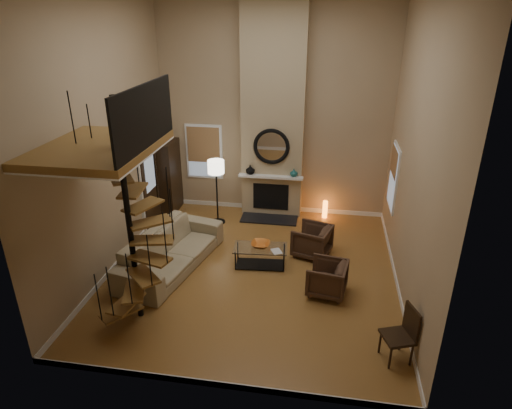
% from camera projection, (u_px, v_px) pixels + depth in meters
% --- Properties ---
extents(ground, '(6.00, 6.50, 0.01)m').
position_uv_depth(ground, '(253.00, 271.00, 9.55)').
color(ground, '#B07B39').
rests_on(ground, ground).
extents(back_wall, '(6.00, 0.02, 5.50)m').
position_uv_depth(back_wall, '(274.00, 112.00, 11.36)').
color(back_wall, tan).
rests_on(back_wall, ground).
extents(front_wall, '(6.00, 0.02, 5.50)m').
position_uv_depth(front_wall, '(209.00, 223.00, 5.50)').
color(front_wall, tan).
rests_on(front_wall, ground).
extents(left_wall, '(0.02, 6.50, 5.50)m').
position_uv_depth(left_wall, '(105.00, 141.00, 8.87)').
color(left_wall, tan).
rests_on(left_wall, ground).
extents(right_wall, '(0.02, 6.50, 5.50)m').
position_uv_depth(right_wall, '(416.00, 156.00, 7.98)').
color(right_wall, tan).
rests_on(right_wall, ground).
extents(baseboard_back, '(6.00, 0.02, 0.12)m').
position_uv_depth(baseboard_back, '(272.00, 207.00, 12.44)').
color(baseboard_back, white).
rests_on(baseboard_back, ground).
extents(baseboard_front, '(6.00, 0.02, 0.12)m').
position_uv_depth(baseboard_front, '(217.00, 384.00, 6.60)').
color(baseboard_front, white).
rests_on(baseboard_front, ground).
extents(baseboard_left, '(0.02, 6.50, 0.12)m').
position_uv_depth(baseboard_left, '(122.00, 257.00, 9.96)').
color(baseboard_left, white).
rests_on(baseboard_left, ground).
extents(baseboard_right, '(0.02, 6.50, 0.12)m').
position_uv_depth(baseboard_right, '(396.00, 281.00, 9.08)').
color(baseboard_right, white).
rests_on(baseboard_right, ground).
extents(chimney_breast, '(1.60, 0.38, 5.50)m').
position_uv_depth(chimney_breast, '(273.00, 114.00, 11.19)').
color(chimney_breast, tan).
rests_on(chimney_breast, ground).
extents(hearth, '(1.50, 0.60, 0.04)m').
position_uv_depth(hearth, '(269.00, 219.00, 11.85)').
color(hearth, black).
rests_on(hearth, ground).
extents(firebox, '(0.95, 0.02, 0.72)m').
position_uv_depth(firebox, '(271.00, 197.00, 11.90)').
color(firebox, black).
rests_on(firebox, chimney_breast).
extents(mantel, '(1.70, 0.18, 0.06)m').
position_uv_depth(mantel, '(271.00, 177.00, 11.58)').
color(mantel, white).
rests_on(mantel, chimney_breast).
extents(mirror_frame, '(0.94, 0.10, 0.94)m').
position_uv_depth(mirror_frame, '(271.00, 147.00, 11.31)').
color(mirror_frame, black).
rests_on(mirror_frame, chimney_breast).
extents(mirror_disc, '(0.80, 0.01, 0.80)m').
position_uv_depth(mirror_disc, '(271.00, 147.00, 11.32)').
color(mirror_disc, white).
rests_on(mirror_disc, chimney_breast).
extents(vase_left, '(0.24, 0.24, 0.25)m').
position_uv_depth(vase_left, '(250.00, 170.00, 11.64)').
color(vase_left, black).
rests_on(vase_left, mantel).
extents(vase_right, '(0.20, 0.20, 0.21)m').
position_uv_depth(vase_right, '(294.00, 173.00, 11.48)').
color(vase_right, '#185454').
rests_on(vase_right, mantel).
extents(window_back, '(1.02, 0.06, 1.52)m').
position_uv_depth(window_back, '(204.00, 151.00, 12.07)').
color(window_back, white).
rests_on(window_back, back_wall).
extents(window_right, '(0.06, 1.02, 1.52)m').
position_uv_depth(window_right, '(394.00, 176.00, 10.25)').
color(window_right, white).
rests_on(window_right, right_wall).
extents(entry_door, '(0.10, 1.05, 2.16)m').
position_uv_depth(entry_door, '(150.00, 187.00, 11.18)').
color(entry_door, white).
rests_on(entry_door, ground).
extents(loft, '(1.70, 2.20, 1.09)m').
position_uv_depth(loft, '(104.00, 145.00, 6.91)').
color(loft, olive).
rests_on(loft, left_wall).
extents(spiral_stair, '(1.47, 1.47, 4.06)m').
position_uv_depth(spiral_stair, '(131.00, 229.00, 7.47)').
color(spiral_stair, black).
rests_on(spiral_stair, ground).
extents(hutch, '(0.43, 0.91, 2.04)m').
position_uv_depth(hutch, '(169.00, 177.00, 12.11)').
color(hutch, black).
rests_on(hutch, ground).
extents(sofa, '(1.71, 3.05, 0.84)m').
position_uv_depth(sofa, '(171.00, 250.00, 9.59)').
color(sofa, tan).
rests_on(sofa, ground).
extents(armchair_near, '(0.99, 0.97, 0.72)m').
position_uv_depth(armchair_near, '(315.00, 241.00, 10.03)').
color(armchair_near, '#472F20').
rests_on(armchair_near, ground).
extents(armchair_far, '(0.85, 0.83, 0.67)m').
position_uv_depth(armchair_far, '(330.00, 279.00, 8.64)').
color(armchair_far, '#472F20').
rests_on(armchair_far, ground).
extents(coffee_table, '(1.20, 0.67, 0.44)m').
position_uv_depth(coffee_table, '(260.00, 254.00, 9.64)').
color(coffee_table, silver).
rests_on(coffee_table, ground).
extents(bowl, '(0.41, 0.41, 0.10)m').
position_uv_depth(bowl, '(261.00, 244.00, 9.60)').
color(bowl, orange).
rests_on(bowl, coffee_table).
extents(book, '(0.29, 0.32, 0.03)m').
position_uv_depth(book, '(275.00, 252.00, 9.38)').
color(book, gray).
rests_on(book, coffee_table).
extents(floor_lamp, '(0.42, 0.42, 1.73)m').
position_uv_depth(floor_lamp, '(216.00, 172.00, 11.15)').
color(floor_lamp, black).
rests_on(floor_lamp, ground).
extents(accent_lamp, '(0.13, 0.13, 0.47)m').
position_uv_depth(accent_lamp, '(325.00, 209.00, 11.88)').
color(accent_lamp, orange).
rests_on(accent_lamp, ground).
extents(side_chair, '(0.58, 0.58, 0.97)m').
position_uv_depth(side_chair, '(403.00, 332.00, 6.97)').
color(side_chair, black).
rests_on(side_chair, ground).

